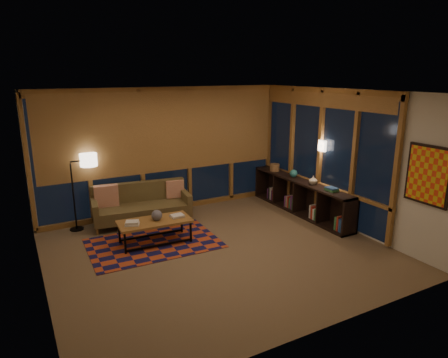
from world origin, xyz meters
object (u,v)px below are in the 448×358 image
sofa (142,205)px  floor_lamp (73,193)px  bookshelf (300,196)px  coffee_table (155,232)px

sofa → floor_lamp: size_ratio=1.28×
sofa → bookshelf: 3.39m
coffee_table → bookshelf: 3.32m
floor_lamp → bookshelf: (4.48, -1.32, -0.38)m
sofa → bookshelf: bearing=-10.4°
sofa → floor_lamp: 1.33m
floor_lamp → bookshelf: bearing=-23.2°
coffee_table → floor_lamp: (-1.15, 1.35, 0.53)m
floor_lamp → bookshelf: 4.68m
floor_lamp → sofa: bearing=-19.2°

